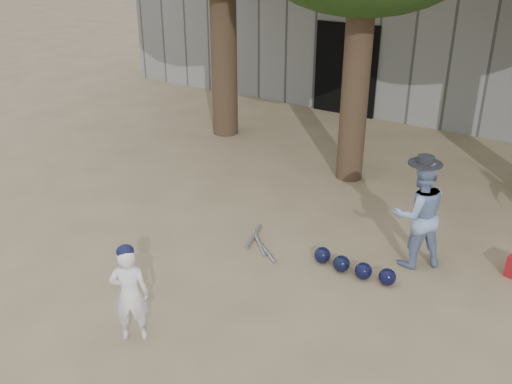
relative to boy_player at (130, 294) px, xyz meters
The scene contains 6 objects.
ground 1.53m from the boy_player, 108.72° to the left, with size 70.00×70.00×0.00m, color #937C5E.
boy_player is the anchor object (origin of this frame).
spectator_blue 3.91m from the boy_player, 56.65° to the left, with size 0.74×0.58×1.53m, color #7F98C5.
back_building 11.72m from the boy_player, 92.23° to the left, with size 16.00×5.24×3.00m.
helmet_row 3.03m from the boy_player, 58.65° to the left, with size 1.19×0.29×0.23m.
bat_pile 2.59m from the boy_player, 88.11° to the left, with size 0.80×0.83×0.06m.
Camera 1 is at (4.45, -4.96, 4.27)m, focal length 40.00 mm.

